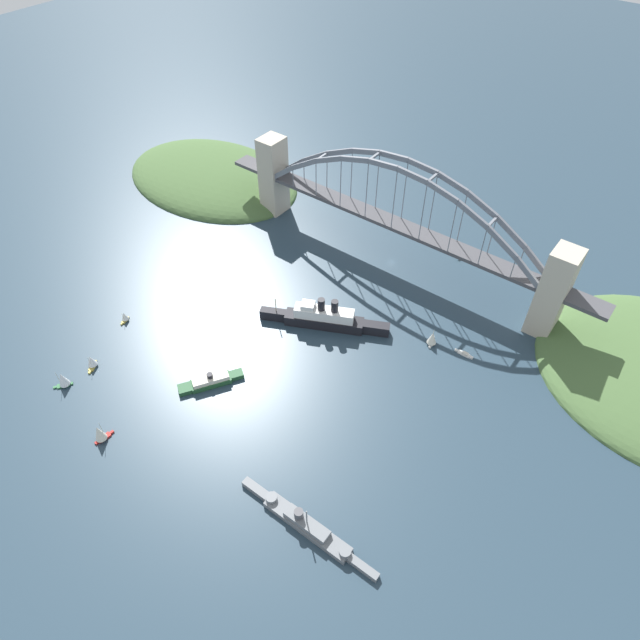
% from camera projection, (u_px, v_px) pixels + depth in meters
% --- Properties ---
extents(ground_plane, '(1400.00, 1400.00, 0.00)m').
position_uv_depth(ground_plane, '(392.00, 262.00, 371.14)').
color(ground_plane, '#283D4C').
extents(harbor_arch_bridge, '(268.51, 17.13, 74.29)m').
position_uv_depth(harbor_arch_bridge, '(396.00, 224.00, 349.12)').
color(harbor_arch_bridge, '#BCB29E').
rests_on(harbor_arch_bridge, ground).
extents(headland_east_shore, '(152.99, 107.82, 25.34)m').
position_uv_depth(headland_east_shore, '(216.00, 179.00, 446.00)').
color(headland_east_shore, '#476638').
rests_on(headland_east_shore, ground).
extents(ocean_liner, '(72.18, 39.64, 20.82)m').
position_uv_depth(ocean_liner, '(325.00, 318.00, 324.52)').
color(ocean_liner, black).
rests_on(ocean_liner, ground).
extents(naval_cruiser, '(73.26, 7.99, 15.94)m').
position_uv_depth(naval_cruiser, '(306.00, 525.00, 239.78)').
color(naval_cruiser, slate).
rests_on(naval_cruiser, ground).
extents(harbor_ferry_steamer, '(24.10, 33.23, 7.90)m').
position_uv_depth(harbor_ferry_steamer, '(210.00, 381.00, 296.14)').
color(harbor_ferry_steamer, '#23512D').
rests_on(harbor_ferry_steamer, ground).
extents(seaplane_taxiing_near_bridge, '(7.09, 10.02, 5.10)m').
position_uv_depth(seaplane_taxiing_near_bridge, '(461.00, 252.00, 374.92)').
color(seaplane_taxiing_near_bridge, '#B7B7B2').
rests_on(seaplane_taxiing_near_bridge, ground).
extents(small_boat_0, '(6.71, 9.85, 10.58)m').
position_uv_depth(small_boat_0, '(432.00, 338.00, 314.79)').
color(small_boat_0, silver).
rests_on(small_boat_0, ground).
extents(small_boat_1, '(7.15, 8.96, 9.01)m').
position_uv_depth(small_boat_1, '(91.00, 361.00, 303.54)').
color(small_boat_1, gold).
rests_on(small_boat_1, ground).
extents(small_boat_2, '(6.21, 10.35, 12.26)m').
position_uv_depth(small_boat_2, '(99.00, 433.00, 269.12)').
color(small_boat_2, '#B2231E').
rests_on(small_boat_2, ground).
extents(small_boat_3, '(8.01, 9.53, 11.23)m').
position_uv_depth(small_boat_3, '(63.00, 379.00, 293.32)').
color(small_boat_3, '#2D6B3D').
rests_on(small_boat_3, ground).
extents(small_boat_4, '(11.21, 2.64, 1.97)m').
position_uv_depth(small_boat_4, '(464.00, 354.00, 311.96)').
color(small_boat_4, silver).
rests_on(small_boat_4, ground).
extents(small_boat_5, '(4.70, 7.25, 7.33)m').
position_uv_depth(small_boat_5, '(125.00, 317.00, 329.24)').
color(small_boat_5, gold).
rests_on(small_boat_5, ground).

